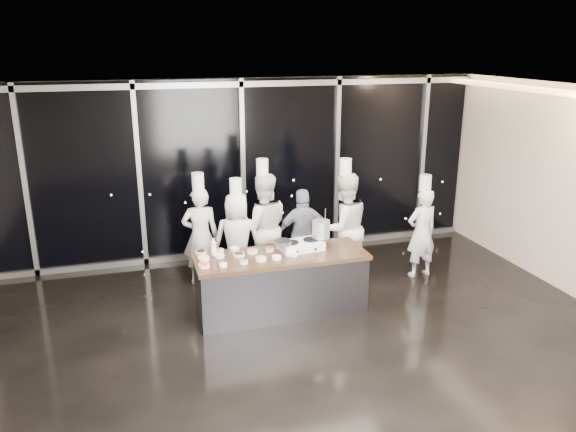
{
  "coord_description": "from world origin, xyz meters",
  "views": [
    {
      "loc": [
        -2.02,
        -6.27,
        3.8
      ],
      "look_at": [
        0.2,
        1.2,
        1.37
      ],
      "focal_mm": 35.0,
      "sensor_mm": 36.0,
      "label": 1
    }
  ],
  "objects_px": {
    "demo_counter": "(281,283)",
    "chef_left": "(237,239)",
    "chef_far_left": "(200,235)",
    "chef_side": "(422,231)",
    "frying_pan": "(282,242)",
    "chef_center": "(263,227)",
    "stock_pot": "(321,229)",
    "guest": "(303,235)",
    "chef_right": "(344,227)",
    "stove": "(301,245)"
  },
  "relations": [
    {
      "from": "chef_far_left",
      "to": "chef_side",
      "type": "xyz_separation_m",
      "value": [
        3.57,
        -0.74,
        -0.05
      ]
    },
    {
      "from": "stove",
      "to": "frying_pan",
      "type": "height_order",
      "value": "frying_pan"
    },
    {
      "from": "demo_counter",
      "to": "stock_pot",
      "type": "distance_m",
      "value": 0.99
    },
    {
      "from": "demo_counter",
      "to": "chef_left",
      "type": "distance_m",
      "value": 1.24
    },
    {
      "from": "stock_pot",
      "to": "chef_far_left",
      "type": "height_order",
      "value": "chef_far_left"
    },
    {
      "from": "stove",
      "to": "chef_left",
      "type": "xyz_separation_m",
      "value": [
        -0.74,
        1.0,
        -0.17
      ]
    },
    {
      "from": "demo_counter",
      "to": "chef_side",
      "type": "height_order",
      "value": "chef_side"
    },
    {
      "from": "demo_counter",
      "to": "guest",
      "type": "bearing_deg",
      "value": 57.43
    },
    {
      "from": "demo_counter",
      "to": "stove",
      "type": "distance_m",
      "value": 0.62
    },
    {
      "from": "frying_pan",
      "to": "chef_center",
      "type": "xyz_separation_m",
      "value": [
        0.01,
        1.18,
        -0.15
      ]
    },
    {
      "from": "demo_counter",
      "to": "chef_right",
      "type": "relative_size",
      "value": 1.2
    },
    {
      "from": "chef_center",
      "to": "guest",
      "type": "height_order",
      "value": "chef_center"
    },
    {
      "from": "chef_center",
      "to": "chef_side",
      "type": "xyz_separation_m",
      "value": [
        2.57,
        -0.59,
        -0.13
      ]
    },
    {
      "from": "chef_far_left",
      "to": "chef_left",
      "type": "distance_m",
      "value": 0.61
    },
    {
      "from": "guest",
      "to": "stove",
      "type": "bearing_deg",
      "value": 74.74
    },
    {
      "from": "stove",
      "to": "stock_pot",
      "type": "relative_size",
      "value": 2.55
    },
    {
      "from": "stock_pot",
      "to": "chef_right",
      "type": "height_order",
      "value": "chef_right"
    },
    {
      "from": "chef_center",
      "to": "chef_right",
      "type": "xyz_separation_m",
      "value": [
        1.25,
        -0.39,
        0.0
      ]
    },
    {
      "from": "chef_far_left",
      "to": "chef_right",
      "type": "bearing_deg",
      "value": 172.17
    },
    {
      "from": "chef_right",
      "to": "chef_center",
      "type": "bearing_deg",
      "value": -24.88
    },
    {
      "from": "stock_pot",
      "to": "chef_side",
      "type": "distance_m",
      "value": 2.05
    },
    {
      "from": "frying_pan",
      "to": "stock_pot",
      "type": "distance_m",
      "value": 0.64
    },
    {
      "from": "stove",
      "to": "frying_pan",
      "type": "xyz_separation_m",
      "value": [
        -0.3,
        -0.05,
        0.1
      ]
    },
    {
      "from": "chef_center",
      "to": "chef_side",
      "type": "distance_m",
      "value": 2.64
    },
    {
      "from": "demo_counter",
      "to": "frying_pan",
      "type": "bearing_deg",
      "value": 58.63
    },
    {
      "from": "demo_counter",
      "to": "chef_side",
      "type": "bearing_deg",
      "value": 13.85
    },
    {
      "from": "chef_left",
      "to": "chef_right",
      "type": "bearing_deg",
      "value": -173.85
    },
    {
      "from": "frying_pan",
      "to": "chef_left",
      "type": "bearing_deg",
      "value": 106.11
    },
    {
      "from": "guest",
      "to": "chef_center",
      "type": "bearing_deg",
      "value": -10.42
    },
    {
      "from": "demo_counter",
      "to": "chef_right",
      "type": "bearing_deg",
      "value": 33.12
    },
    {
      "from": "stock_pot",
      "to": "frying_pan",
      "type": "bearing_deg",
      "value": -171.15
    },
    {
      "from": "chef_right",
      "to": "chef_far_left",
      "type": "bearing_deg",
      "value": -21.0
    },
    {
      "from": "demo_counter",
      "to": "chef_left",
      "type": "height_order",
      "value": "chef_left"
    },
    {
      "from": "chef_far_left",
      "to": "stove",
      "type": "bearing_deg",
      "value": 141.06
    },
    {
      "from": "chef_far_left",
      "to": "chef_left",
      "type": "xyz_separation_m",
      "value": [
        0.55,
        -0.27,
        -0.04
      ]
    },
    {
      "from": "frying_pan",
      "to": "chef_left",
      "type": "relative_size",
      "value": 0.26
    },
    {
      "from": "demo_counter",
      "to": "stove",
      "type": "height_order",
      "value": "stove"
    },
    {
      "from": "demo_counter",
      "to": "chef_center",
      "type": "bearing_deg",
      "value": 87.72
    },
    {
      "from": "stove",
      "to": "chef_far_left",
      "type": "distance_m",
      "value": 1.81
    },
    {
      "from": "stock_pot",
      "to": "chef_side",
      "type": "bearing_deg",
      "value": 13.92
    },
    {
      "from": "frying_pan",
      "to": "chef_left",
      "type": "distance_m",
      "value": 1.18
    },
    {
      "from": "chef_far_left",
      "to": "chef_side",
      "type": "distance_m",
      "value": 3.64
    },
    {
      "from": "chef_left",
      "to": "guest",
      "type": "height_order",
      "value": "chef_left"
    },
    {
      "from": "chef_far_left",
      "to": "chef_right",
      "type": "height_order",
      "value": "chef_right"
    },
    {
      "from": "chef_left",
      "to": "chef_side",
      "type": "distance_m",
      "value": 3.06
    },
    {
      "from": "stove",
      "to": "guest",
      "type": "bearing_deg",
      "value": 63.41
    },
    {
      "from": "chef_center",
      "to": "stock_pot",
      "type": "bearing_deg",
      "value": 124.73
    },
    {
      "from": "stove",
      "to": "chef_far_left",
      "type": "bearing_deg",
      "value": 128.77
    },
    {
      "from": "chef_side",
      "to": "guest",
      "type": "bearing_deg",
      "value": -19.36
    },
    {
      "from": "chef_left",
      "to": "guest",
      "type": "xyz_separation_m",
      "value": [
        1.09,
        -0.05,
        -0.02
      ]
    }
  ]
}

